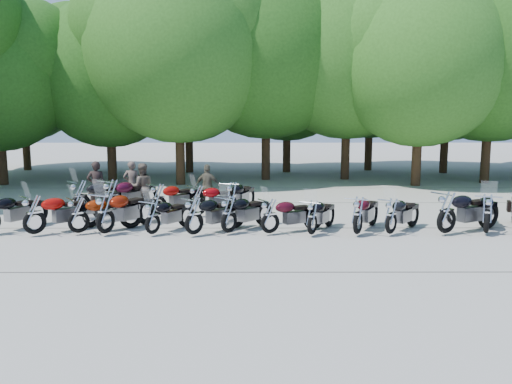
{
  "coord_description": "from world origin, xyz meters",
  "views": [
    {
      "loc": [
        -0.05,
        -14.45,
        3.51
      ],
      "look_at": [
        0.0,
        1.5,
        1.1
      ],
      "focal_mm": 38.0,
      "sensor_mm": 36.0,
      "label": 1
    }
  ],
  "objects_px": {
    "motorcycle_2": "(78,214)",
    "motorcycle_15": "(112,196)",
    "motorcycle_1": "(34,213)",
    "motorcycle_4": "(153,216)",
    "motorcycle_5": "(194,215)",
    "motorcycle_9": "(358,214)",
    "rider_3": "(132,184)",
    "motorcycle_10": "(391,215)",
    "rider_0": "(96,186)",
    "motorcycle_7": "(270,215)",
    "rider_2": "(208,187)",
    "motorcycle_14": "(80,196)",
    "motorcycle_18": "(232,197)",
    "motorcycle_3": "(105,212)",
    "motorcycle_6": "(229,213)",
    "rider_1": "(142,187)",
    "motorcycle_8": "(312,216)",
    "motorcycle_17": "(198,199)",
    "motorcycle_12": "(487,212)",
    "motorcycle_16": "(158,198)",
    "motorcycle_11": "(447,211)"
  },
  "relations": [
    {
      "from": "motorcycle_1",
      "to": "rider_1",
      "type": "distance_m",
      "value": 4.61
    },
    {
      "from": "motorcycle_2",
      "to": "rider_1",
      "type": "bearing_deg",
      "value": -49.14
    },
    {
      "from": "motorcycle_5",
      "to": "motorcycle_9",
      "type": "height_order",
      "value": "motorcycle_9"
    },
    {
      "from": "motorcycle_9",
      "to": "motorcycle_12",
      "type": "height_order",
      "value": "motorcycle_12"
    },
    {
      "from": "motorcycle_3",
      "to": "motorcycle_17",
      "type": "bearing_deg",
      "value": -103.27
    },
    {
      "from": "motorcycle_15",
      "to": "motorcycle_11",
      "type": "bearing_deg",
      "value": -163.89
    },
    {
      "from": "motorcycle_6",
      "to": "rider_3",
      "type": "relative_size",
      "value": 1.31
    },
    {
      "from": "motorcycle_10",
      "to": "rider_0",
      "type": "relative_size",
      "value": 1.22
    },
    {
      "from": "rider_2",
      "to": "rider_3",
      "type": "distance_m",
      "value": 2.86
    },
    {
      "from": "motorcycle_9",
      "to": "rider_2",
      "type": "xyz_separation_m",
      "value": [
        -4.58,
        4.29,
        0.17
      ]
    },
    {
      "from": "motorcycle_11",
      "to": "rider_2",
      "type": "distance_m",
      "value": 8.25
    },
    {
      "from": "motorcycle_18",
      "to": "motorcycle_5",
      "type": "bearing_deg",
      "value": 92.42
    },
    {
      "from": "motorcycle_3",
      "to": "motorcycle_18",
      "type": "relative_size",
      "value": 1.05
    },
    {
      "from": "motorcycle_3",
      "to": "motorcycle_14",
      "type": "bearing_deg",
      "value": -31.87
    },
    {
      "from": "motorcycle_1",
      "to": "motorcycle_18",
      "type": "xyz_separation_m",
      "value": [
        5.42,
        2.87,
        -0.01
      ]
    },
    {
      "from": "rider_1",
      "to": "rider_3",
      "type": "distance_m",
      "value": 0.88
    },
    {
      "from": "motorcycle_10",
      "to": "rider_1",
      "type": "relative_size",
      "value": 1.28
    },
    {
      "from": "motorcycle_11",
      "to": "rider_0",
      "type": "xyz_separation_m",
      "value": [
        -11.01,
        3.99,
        0.17
      ]
    },
    {
      "from": "motorcycle_3",
      "to": "motorcycle_16",
      "type": "height_order",
      "value": "motorcycle_3"
    },
    {
      "from": "motorcycle_15",
      "to": "motorcycle_17",
      "type": "distance_m",
      "value": 2.87
    },
    {
      "from": "motorcycle_1",
      "to": "motorcycle_7",
      "type": "distance_m",
      "value": 6.61
    },
    {
      "from": "motorcycle_9",
      "to": "rider_3",
      "type": "height_order",
      "value": "rider_3"
    },
    {
      "from": "motorcycle_12",
      "to": "motorcycle_15",
      "type": "distance_m",
      "value": 11.63
    },
    {
      "from": "motorcycle_11",
      "to": "motorcycle_1",
      "type": "bearing_deg",
      "value": 60.7
    },
    {
      "from": "motorcycle_3",
      "to": "motorcycle_12",
      "type": "height_order",
      "value": "motorcycle_3"
    },
    {
      "from": "motorcycle_17",
      "to": "rider_0",
      "type": "xyz_separation_m",
      "value": [
        -3.72,
        1.33,
        0.27
      ]
    },
    {
      "from": "motorcycle_15",
      "to": "rider_3",
      "type": "relative_size",
      "value": 1.48
    },
    {
      "from": "motorcycle_15",
      "to": "rider_0",
      "type": "bearing_deg",
      "value": -23.67
    },
    {
      "from": "motorcycle_2",
      "to": "motorcycle_15",
      "type": "distance_m",
      "value": 2.67
    },
    {
      "from": "motorcycle_1",
      "to": "motorcycle_4",
      "type": "bearing_deg",
      "value": -133.04
    },
    {
      "from": "motorcycle_10",
      "to": "rider_3",
      "type": "bearing_deg",
      "value": 9.01
    },
    {
      "from": "motorcycle_8",
      "to": "motorcycle_7",
      "type": "bearing_deg",
      "value": 19.4
    },
    {
      "from": "motorcycle_1",
      "to": "motorcycle_4",
      "type": "relative_size",
      "value": 1.15
    },
    {
      "from": "motorcycle_2",
      "to": "motorcycle_6",
      "type": "xyz_separation_m",
      "value": [
        4.26,
        0.02,
        0.01
      ]
    },
    {
      "from": "motorcycle_15",
      "to": "rider_3",
      "type": "bearing_deg",
      "value": -65.66
    },
    {
      "from": "motorcycle_6",
      "to": "motorcycle_12",
      "type": "height_order",
      "value": "motorcycle_12"
    },
    {
      "from": "motorcycle_8",
      "to": "motorcycle_18",
      "type": "xyz_separation_m",
      "value": [
        -2.38,
        2.91,
        0.08
      ]
    },
    {
      "from": "rider_2",
      "to": "motorcycle_6",
      "type": "bearing_deg",
      "value": 114.44
    },
    {
      "from": "motorcycle_15",
      "to": "rider_0",
      "type": "xyz_separation_m",
      "value": [
        -0.86,
        1.23,
        0.17
      ]
    },
    {
      "from": "motorcycle_6",
      "to": "motorcycle_10",
      "type": "distance_m",
      "value": 4.58
    },
    {
      "from": "motorcycle_6",
      "to": "motorcycle_3",
      "type": "bearing_deg",
      "value": 41.33
    },
    {
      "from": "motorcycle_8",
      "to": "motorcycle_12",
      "type": "height_order",
      "value": "motorcycle_12"
    },
    {
      "from": "motorcycle_14",
      "to": "motorcycle_12",
      "type": "bearing_deg",
      "value": -144.72
    },
    {
      "from": "motorcycle_8",
      "to": "motorcycle_10",
      "type": "height_order",
      "value": "motorcycle_10"
    },
    {
      "from": "motorcycle_16",
      "to": "rider_0",
      "type": "xyz_separation_m",
      "value": [
        -2.41,
        1.26,
        0.25
      ]
    },
    {
      "from": "motorcycle_6",
      "to": "motorcycle_11",
      "type": "distance_m",
      "value": 6.15
    },
    {
      "from": "motorcycle_5",
      "to": "rider_3",
      "type": "relative_size",
      "value": 1.32
    },
    {
      "from": "motorcycle_18",
      "to": "rider_0",
      "type": "distance_m",
      "value": 4.99
    },
    {
      "from": "rider_2",
      "to": "motorcycle_14",
      "type": "bearing_deg",
      "value": 31.63
    },
    {
      "from": "motorcycle_6",
      "to": "motorcycle_14",
      "type": "xyz_separation_m",
      "value": [
        -5.03,
        2.58,
        0.07
      ]
    }
  ]
}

